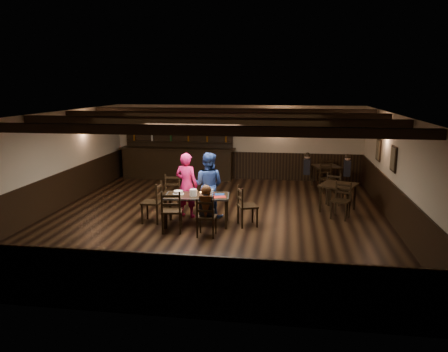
# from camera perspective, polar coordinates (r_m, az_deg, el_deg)

# --- Properties ---
(ground) EXTENTS (10.00, 10.00, 0.00)m
(ground) POSITION_cam_1_polar(r_m,az_deg,el_deg) (11.46, -1.22, -5.51)
(ground) COLOR black
(ground) RESTS_ON ground
(room_shell) EXTENTS (9.02, 10.02, 2.71)m
(room_shell) POSITION_cam_1_polar(r_m,az_deg,el_deg) (11.10, -1.18, 3.18)
(room_shell) COLOR #BFB69E
(room_shell) RESTS_ON ground
(dining_table) EXTENTS (1.65, 0.95, 0.75)m
(dining_table) POSITION_cam_1_polar(r_m,az_deg,el_deg) (10.79, -3.53, -2.92)
(dining_table) COLOR black
(dining_table) RESTS_ON ground
(chair_near_left) EXTENTS (0.54, 0.53, 1.02)m
(chair_near_left) POSITION_cam_1_polar(r_m,az_deg,el_deg) (10.25, -6.89, -4.23)
(chair_near_left) COLOR black
(chair_near_left) RESTS_ON ground
(chair_near_right) EXTENTS (0.43, 0.41, 0.91)m
(chair_near_right) POSITION_cam_1_polar(r_m,az_deg,el_deg) (9.93, -2.38, -5.05)
(chair_near_right) COLOR black
(chair_near_right) RESTS_ON ground
(chair_end_left) EXTENTS (0.46, 0.49, 1.03)m
(chair_end_left) POSITION_cam_1_polar(r_m,az_deg,el_deg) (11.10, -8.97, -3.00)
(chair_end_left) COLOR black
(chair_end_left) RESTS_ON ground
(chair_end_right) EXTENTS (0.58, 0.59, 1.00)m
(chair_end_right) POSITION_cam_1_polar(r_m,az_deg,el_deg) (10.71, 2.65, -3.53)
(chair_end_right) COLOR black
(chair_end_right) RESTS_ON ground
(chair_far_pushed) EXTENTS (0.50, 0.49, 0.98)m
(chair_far_pushed) POSITION_cam_1_polar(r_m,az_deg,el_deg) (12.20, -6.79, -1.74)
(chair_far_pushed) COLOR black
(chair_far_pushed) RESTS_ON ground
(woman_pink) EXTENTS (0.70, 0.55, 1.70)m
(woman_pink) POSITION_cam_1_polar(r_m,az_deg,el_deg) (11.42, -4.91, -1.20)
(woman_pink) COLOR #EC2A5B
(woman_pink) RESTS_ON ground
(man_blue) EXTENTS (0.94, 0.79, 1.71)m
(man_blue) POSITION_cam_1_polar(r_m,az_deg,el_deg) (11.37, -2.08, -1.18)
(man_blue) COLOR navy
(man_blue) RESTS_ON ground
(seated_person) EXTENTS (0.32, 0.47, 0.77)m
(seated_person) POSITION_cam_1_polar(r_m,az_deg,el_deg) (9.91, -2.32, -3.45)
(seated_person) COLOR black
(seated_person) RESTS_ON ground
(cake) EXTENTS (0.28, 0.28, 0.09)m
(cake) POSITION_cam_1_polar(r_m,az_deg,el_deg) (10.90, -5.98, -2.17)
(cake) COLOR white
(cake) RESTS_ON dining_table
(plate_stack_a) EXTENTS (0.18, 0.18, 0.17)m
(plate_stack_a) POSITION_cam_1_polar(r_m,az_deg,el_deg) (10.68, -4.03, -2.17)
(plate_stack_a) COLOR white
(plate_stack_a) RESTS_ON dining_table
(plate_stack_b) EXTENTS (0.17, 0.17, 0.20)m
(plate_stack_b) POSITION_cam_1_polar(r_m,az_deg,el_deg) (10.82, -2.31, -1.89)
(plate_stack_b) COLOR white
(plate_stack_b) RESTS_ON dining_table
(tea_light) EXTENTS (0.06, 0.06, 0.06)m
(tea_light) POSITION_cam_1_polar(r_m,az_deg,el_deg) (10.90, -3.03, -2.20)
(tea_light) COLOR #A5A8AD
(tea_light) RESTS_ON dining_table
(salt_shaker) EXTENTS (0.04, 0.04, 0.10)m
(salt_shaker) POSITION_cam_1_polar(r_m,az_deg,el_deg) (10.67, -1.67, -2.36)
(salt_shaker) COLOR silver
(salt_shaker) RESTS_ON dining_table
(pepper_shaker) EXTENTS (0.04, 0.04, 0.09)m
(pepper_shaker) POSITION_cam_1_polar(r_m,az_deg,el_deg) (10.68, -1.32, -2.35)
(pepper_shaker) COLOR #A5A8AD
(pepper_shaker) RESTS_ON dining_table
(drink_glass) EXTENTS (0.07, 0.07, 0.12)m
(drink_glass) POSITION_cam_1_polar(r_m,az_deg,el_deg) (10.88, -1.60, -2.02)
(drink_glass) COLOR silver
(drink_glass) RESTS_ON dining_table
(menu_red) EXTENTS (0.36, 0.30, 0.00)m
(menu_red) POSITION_cam_1_polar(r_m,az_deg,el_deg) (10.59, -0.62, -2.73)
(menu_red) COLOR maroon
(menu_red) RESTS_ON dining_table
(menu_blue) EXTENTS (0.36, 0.27, 0.00)m
(menu_blue) POSITION_cam_1_polar(r_m,az_deg,el_deg) (10.82, -0.84, -2.40)
(menu_blue) COLOR navy
(menu_blue) RESTS_ON dining_table
(bar_counter) EXTENTS (4.23, 0.70, 2.20)m
(bar_counter) POSITION_cam_1_polar(r_m,az_deg,el_deg) (16.24, -6.01, 2.23)
(bar_counter) COLOR black
(bar_counter) RESTS_ON ground
(back_table_a) EXTENTS (1.16, 1.16, 0.75)m
(back_table_a) POSITION_cam_1_polar(r_m,az_deg,el_deg) (12.34, 14.70, -1.49)
(back_table_a) COLOR black
(back_table_a) RESTS_ON ground
(back_table_b) EXTENTS (1.07, 1.07, 0.75)m
(back_table_b) POSITION_cam_1_polar(r_m,az_deg,el_deg) (15.07, 13.18, 0.95)
(back_table_b) COLOR black
(back_table_b) RESTS_ON ground
(bg_patron_left) EXTENTS (0.25, 0.37, 0.73)m
(bg_patron_left) POSITION_cam_1_polar(r_m,az_deg,el_deg) (14.89, 10.81, 1.63)
(bg_patron_left) COLOR black
(bg_patron_left) RESTS_ON ground
(bg_patron_right) EXTENTS (0.24, 0.37, 0.73)m
(bg_patron_right) POSITION_cam_1_polar(r_m,az_deg,el_deg) (14.90, 15.80, 1.38)
(bg_patron_right) COLOR black
(bg_patron_right) RESTS_ON ground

